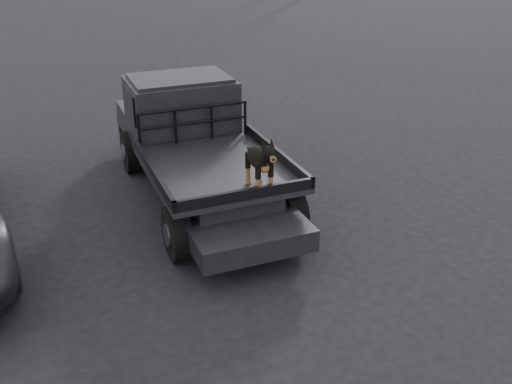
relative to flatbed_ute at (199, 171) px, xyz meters
name	(u,v)px	position (x,y,z in m)	size (l,w,h in m)	color
ground	(241,260)	(-0.06, -2.06, -0.46)	(120.00, 120.00, 0.00)	black
flatbed_ute	(199,171)	(0.00, 0.00, 0.00)	(2.00, 5.40, 0.92)	black
ute_cab	(181,102)	(0.00, 0.95, 0.90)	(1.72, 1.30, 0.88)	black
headache_rack	(194,125)	(0.00, 0.20, 0.74)	(1.80, 0.08, 0.55)	black
dog	(259,162)	(0.28, -1.86, 0.83)	(0.32, 0.60, 0.74)	black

